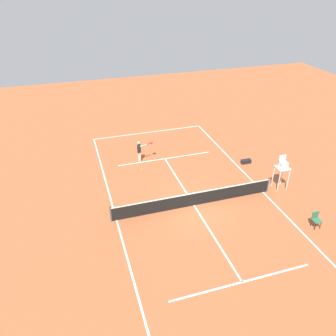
{
  "coord_description": "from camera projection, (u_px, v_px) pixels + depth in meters",
  "views": [
    {
      "loc": [
        6.64,
        15.74,
        12.8
      ],
      "look_at": [
        0.6,
        -3.6,
        0.8
      ],
      "focal_mm": 35.98,
      "sensor_mm": 36.0,
      "label": 1
    }
  ],
  "objects": [
    {
      "name": "player_serving",
      "position": [
        140.0,
        149.0,
        25.48
      ],
      "size": [
        1.32,
        0.55,
        1.73
      ],
      "rotation": [
        0.0,
        0.0,
        1.91
      ],
      "color": "beige",
      "rests_on": "ground"
    },
    {
      "name": "tennis_net",
      "position": [
        194.0,
        199.0,
        20.91
      ],
      "size": [
        10.52,
        0.1,
        1.07
      ],
      "color": "#4C4C51",
      "rests_on": "ground"
    },
    {
      "name": "tennis_ball",
      "position": [
        142.0,
        169.0,
        24.93
      ],
      "size": [
        0.07,
        0.07,
        0.07
      ],
      "primitive_type": "sphere",
      "color": "#CCE033",
      "rests_on": "ground"
    },
    {
      "name": "umpire_chair",
      "position": [
        283.0,
        167.0,
        22.06
      ],
      "size": [
        0.8,
        0.8,
        2.41
      ],
      "color": "silver",
      "rests_on": "ground"
    },
    {
      "name": "courtside_chair_near",
      "position": [
        316.0,
        219.0,
        19.16
      ],
      "size": [
        0.44,
        0.46,
        0.95
      ],
      "color": "#262626",
      "rests_on": "ground"
    },
    {
      "name": "court_lines",
      "position": [
        194.0,
        205.0,
        21.16
      ],
      "size": [
        9.92,
        23.11,
        0.01
      ],
      "color": "white",
      "rests_on": "ground"
    },
    {
      "name": "ground_plane",
      "position": [
        194.0,
        205.0,
        21.16
      ],
      "size": [
        60.0,
        60.0,
        0.0
      ],
      "primitive_type": "plane",
      "color": "#AD5933"
    },
    {
      "name": "equipment_bag",
      "position": [
        246.0,
        161.0,
        25.67
      ],
      "size": [
        0.76,
        0.32,
        0.3
      ],
      "primitive_type": "cube",
      "color": "black",
      "rests_on": "ground"
    }
  ]
}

